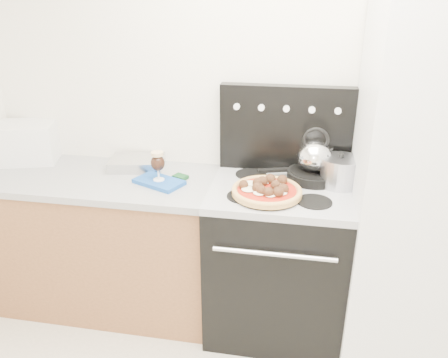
% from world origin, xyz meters
% --- Properties ---
extents(room_shell, '(3.52, 3.01, 2.52)m').
position_xyz_m(room_shell, '(0.00, 0.29, 1.25)').
color(room_shell, beige).
rests_on(room_shell, ground).
extents(base_cabinet, '(1.45, 0.60, 0.86)m').
position_xyz_m(base_cabinet, '(-1.02, 1.20, 0.43)').
color(base_cabinet, brown).
rests_on(base_cabinet, ground).
extents(countertop, '(1.48, 0.63, 0.04)m').
position_xyz_m(countertop, '(-1.02, 1.20, 0.88)').
color(countertop, '#9D9DA0').
rests_on(countertop, base_cabinet).
extents(stove_body, '(0.76, 0.65, 0.88)m').
position_xyz_m(stove_body, '(0.08, 1.18, 0.44)').
color(stove_body, black).
rests_on(stove_body, ground).
extents(cooktop, '(0.76, 0.65, 0.04)m').
position_xyz_m(cooktop, '(0.08, 1.18, 0.90)').
color(cooktop, '#ADADB2').
rests_on(cooktop, stove_body).
extents(backguard, '(0.76, 0.08, 0.50)m').
position_xyz_m(backguard, '(0.08, 1.45, 1.17)').
color(backguard, black).
rests_on(backguard, cooktop).
extents(fridge, '(0.64, 0.68, 1.90)m').
position_xyz_m(fridge, '(0.78, 1.15, 0.95)').
color(fridge, silver).
rests_on(fridge, ground).
extents(toaster_oven, '(0.45, 0.39, 0.24)m').
position_xyz_m(toaster_oven, '(-1.55, 1.36, 1.02)').
color(toaster_oven, silver).
rests_on(toaster_oven, countertop).
extents(foil_sheet, '(0.35, 0.28, 0.06)m').
position_xyz_m(foil_sheet, '(-0.81, 1.36, 0.93)').
color(foil_sheet, silver).
rests_on(foil_sheet, countertop).
extents(oven_mitt, '(0.31, 0.26, 0.02)m').
position_xyz_m(oven_mitt, '(-0.60, 1.15, 0.91)').
color(oven_mitt, '#1B52AE').
rests_on(oven_mitt, countertop).
extents(beer_glass, '(0.10, 0.10, 0.17)m').
position_xyz_m(beer_glass, '(-0.60, 1.15, 1.01)').
color(beer_glass, black).
rests_on(beer_glass, oven_mitt).
extents(pizza_pan, '(0.43, 0.43, 0.01)m').
position_xyz_m(pizza_pan, '(0.01, 1.05, 0.93)').
color(pizza_pan, black).
rests_on(pizza_pan, cooktop).
extents(pizza, '(0.41, 0.41, 0.05)m').
position_xyz_m(pizza, '(0.01, 1.05, 0.96)').
color(pizza, gold).
rests_on(pizza, pizza_pan).
extents(skillet, '(0.36, 0.36, 0.05)m').
position_xyz_m(skillet, '(0.25, 1.31, 0.95)').
color(skillet, black).
rests_on(skillet, cooktop).
extents(tea_kettle, '(0.23, 0.23, 0.21)m').
position_xyz_m(tea_kettle, '(0.25, 1.31, 1.08)').
color(tea_kettle, silver).
rests_on(tea_kettle, skillet).
extents(stock_pot, '(0.22, 0.22, 0.15)m').
position_xyz_m(stock_pot, '(0.39, 1.26, 1.00)').
color(stock_pot, '#B5B6C0').
rests_on(stock_pot, cooktop).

